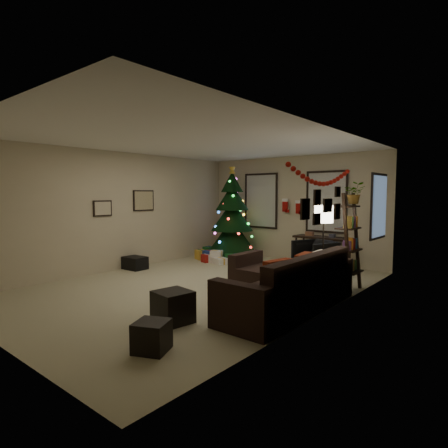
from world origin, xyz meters
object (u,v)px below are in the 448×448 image
Objects in this scene: desk at (322,240)px; desk_chair at (315,256)px; christmas_tree at (232,219)px; bookshelf at (351,243)px; sofa at (285,287)px.

desk reaches higher than desk_chair.
christmas_tree is at bearing -169.96° from desk.
bookshelf is at bearing -52.13° from desk.
bookshelf is (1.32, -1.69, 0.21)m from desk.
bookshelf reaches higher than desk_chair.
christmas_tree reaches higher than desk.
desk is 1.87× the size of desk_chair.
desk_chair is at bearing 138.73° from bookshelf.
sofa is 1.69m from bookshelf.
christmas_tree reaches higher than bookshelf.
sofa is at bearing -75.07° from desk.
desk is (2.41, 0.43, -0.41)m from christmas_tree.
sofa is 3.79× the size of desk_chair.
sofa is 1.55× the size of bookshelf.
bookshelf is (1.19, -1.04, 0.49)m from desk_chair.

